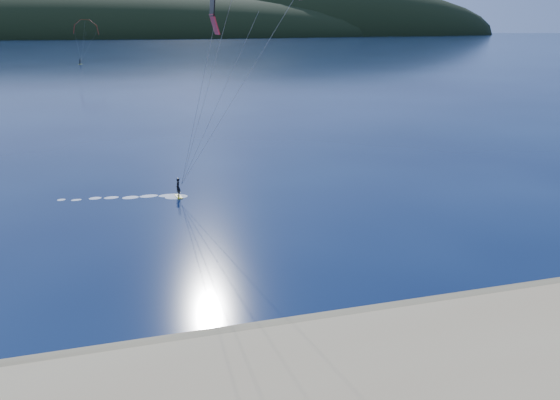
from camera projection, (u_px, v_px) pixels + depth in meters
name	position (u px, v px, depth m)	size (l,w,h in m)	color
wet_sand	(218.00, 342.00, 25.25)	(220.00, 2.50, 0.10)	olive
headland	(126.00, 36.00, 702.95)	(1200.00, 310.00, 140.00)	black
kitesurfer_near	(252.00, 21.00, 38.12)	(20.41, 9.27, 18.27)	gold
kitesurfer_far	(86.00, 32.00, 197.90)	(9.00, 6.35, 14.22)	gold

